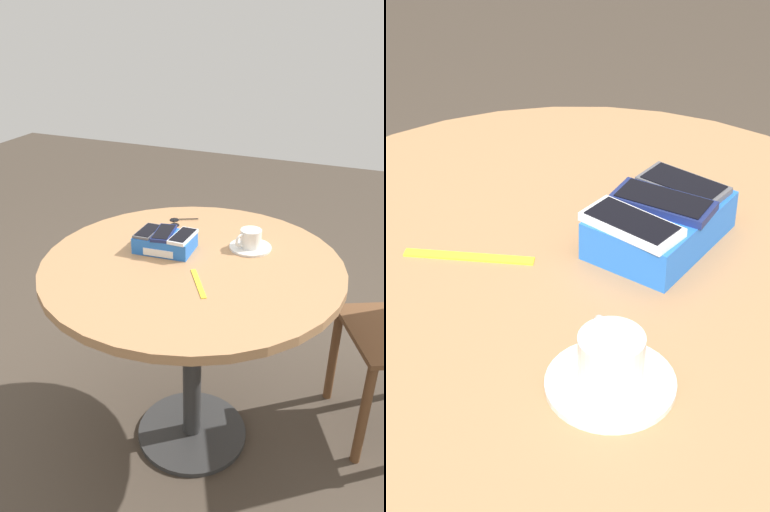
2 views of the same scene
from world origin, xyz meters
The scene contains 8 objects.
round_table centered at (0.00, 0.00, 0.65)m, with size 1.00×1.00×0.78m.
phone_box centered at (-0.12, 0.05, 0.80)m, with size 0.20×0.15×0.06m.
phone_gray centered at (-0.18, 0.04, 0.84)m, with size 0.06×0.12×0.01m.
phone_navy centered at (-0.12, 0.05, 0.84)m, with size 0.08×0.15×0.01m.
phone_white centered at (-0.05, 0.05, 0.84)m, with size 0.06×0.13×0.01m.
saucer centered at (0.15, 0.17, 0.78)m, with size 0.15×0.15×0.01m, color silver.
coffee_cup centered at (0.15, 0.17, 0.82)m, with size 0.08×0.09×0.06m.
lanyard_strap centered at (0.07, -0.13, 0.78)m, with size 0.18×0.02×0.00m, color yellow.
Camera 2 is at (0.70, 0.59, 1.43)m, focal length 60.00 mm.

